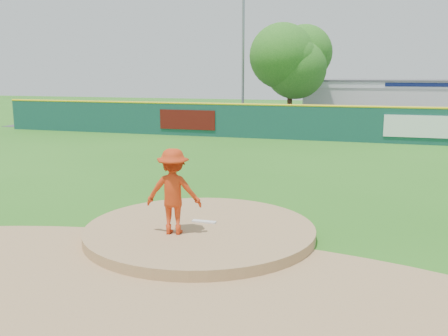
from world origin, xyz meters
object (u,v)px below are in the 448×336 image
(pool_building_grp, at_px, (403,100))
(deciduous_tree, at_px, (291,63))
(pitcher, at_px, (174,191))
(van, at_px, (408,121))
(playground_slide, at_px, (158,117))
(light_pole_left, at_px, (243,43))

(pool_building_grp, relative_size, deciduous_tree, 2.07)
(pitcher, distance_m, pool_building_grp, 33.27)
(van, height_order, pool_building_grp, pool_building_grp)
(pool_building_grp, bearing_deg, van, -90.20)
(pool_building_grp, height_order, playground_slide, pool_building_grp)
(pitcher, relative_size, van, 0.37)
(pitcher, relative_size, playground_slide, 0.81)
(van, bearing_deg, light_pole_left, 77.00)
(van, height_order, playground_slide, van)
(playground_slide, relative_size, deciduous_tree, 0.33)
(pool_building_grp, distance_m, light_pole_left, 13.72)
(playground_slide, bearing_deg, light_pole_left, 40.15)
(van, xyz_separation_m, light_pole_left, (-11.97, 3.60, 5.29))
(deciduous_tree, height_order, light_pole_left, light_pole_left)
(van, xyz_separation_m, pool_building_grp, (0.03, 8.59, 0.90))
(light_pole_left, bearing_deg, pitcher, -78.54)
(pitcher, height_order, playground_slide, pitcher)
(light_pole_left, bearing_deg, van, -16.73)
(pool_building_grp, xyz_separation_m, light_pole_left, (-12.00, -4.99, 4.39))
(van, relative_size, light_pole_left, 0.48)
(pitcher, xyz_separation_m, pool_building_grp, (6.40, 32.65, 0.44))
(van, bearing_deg, pool_building_grp, 3.53)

